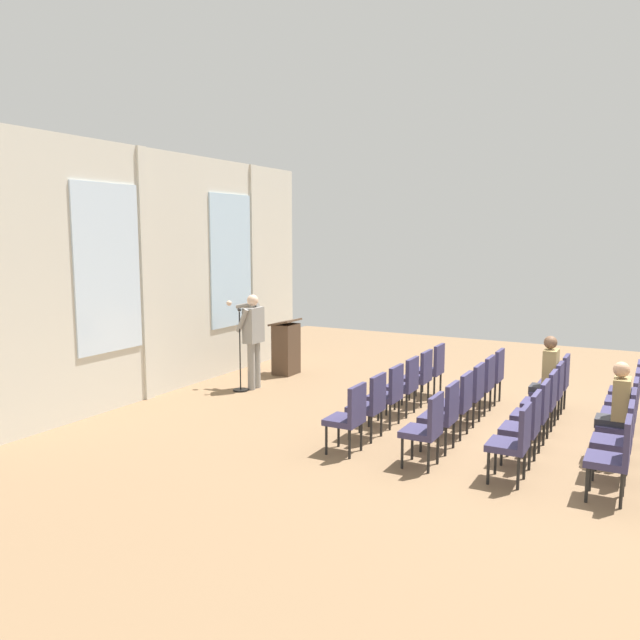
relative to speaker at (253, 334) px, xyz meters
name	(u,v)px	position (x,y,z in m)	size (l,w,h in m)	color
ground_plane	(526,439)	(-0.65, -5.10, -1.04)	(16.58, 16.58, 0.00)	#846647
rear_partition	(176,272)	(-0.62, 1.27, 1.16)	(8.32, 0.14, 4.36)	beige
speaker	(253,334)	(0.00, 0.00, 0.00)	(0.50, 0.69, 1.78)	gray
mic_stand	(240,373)	(-0.26, 0.11, -0.70)	(0.28, 0.28, 1.55)	black
lectern	(286,348)	(1.37, 0.11, -0.48)	(0.60, 0.48, 1.16)	#4C3828
chair_r0_c0	(349,414)	(-2.38, -3.14, -0.50)	(0.46, 0.44, 0.94)	black
chair_r0_c1	(371,402)	(-1.68, -3.14, -0.50)	(0.46, 0.44, 0.94)	black
chair_r0_c2	(389,392)	(-0.99, -3.14, -0.50)	(0.46, 0.44, 0.94)	black
chair_r0_c3	(405,382)	(-0.30, -3.14, -0.50)	(0.46, 0.44, 0.94)	black
chair_r0_c4	(420,374)	(0.39, -3.14, -0.50)	(0.46, 0.44, 0.94)	black
chair_r0_c5	(433,367)	(1.08, -3.14, -0.50)	(0.46, 0.44, 0.94)	black
chair_r1_c0	(427,426)	(-2.38, -4.21, -0.50)	(0.46, 0.44, 0.94)	black
chair_r1_c1	(444,412)	(-1.68, -4.21, -0.50)	(0.46, 0.44, 0.94)	black
chair_r1_c2	(458,400)	(-0.99, -4.21, -0.50)	(0.46, 0.44, 0.94)	black
chair_r1_c3	(471,390)	(-0.30, -4.21, -0.50)	(0.46, 0.44, 0.94)	black
chair_r1_c4	(483,381)	(0.39, -4.21, -0.50)	(0.46, 0.44, 0.94)	black
chair_r1_c5	(493,373)	(1.08, -4.21, -0.50)	(0.46, 0.44, 0.94)	black
chair_r2_c0	(514,439)	(-2.38, -5.27, -0.50)	(0.46, 0.44, 0.94)	black
chair_r2_c1	(526,423)	(-1.68, -5.27, -0.50)	(0.46, 0.44, 0.94)	black
chair_r2_c2	(536,410)	(-0.99, -5.27, -0.50)	(0.46, 0.44, 0.94)	black
chair_r2_c3	(544,398)	(-0.30, -5.27, -0.50)	(0.46, 0.44, 0.94)	black
chair_r2_c4	(552,388)	(0.39, -5.27, -0.50)	(0.46, 0.44, 0.94)	black
audience_r2_c4	(547,374)	(0.39, -5.19, -0.29)	(0.36, 0.39, 1.35)	#2D2D33
chair_r2_c5	(558,379)	(1.08, -5.27, -0.50)	(0.46, 0.44, 0.94)	black
chair_r3_c0	(615,454)	(-2.38, -6.33, -0.50)	(0.46, 0.44, 0.94)	black
chair_r3_c1	(619,436)	(-1.68, -6.33, -0.50)	(0.46, 0.44, 0.94)	black
chair_r3_c2	(622,421)	(-0.99, -6.33, -0.50)	(0.46, 0.44, 0.94)	black
audience_r3_c2	(616,406)	(-0.99, -6.25, -0.32)	(0.36, 0.39, 1.30)	#2D2D33
chair_r3_c3	(625,408)	(-0.30, -6.33, -0.50)	(0.46, 0.44, 0.94)	black
chair_r3_c4	(628,397)	(0.39, -6.33, -0.50)	(0.46, 0.44, 0.94)	black
chair_r3_c5	(630,387)	(1.08, -6.33, -0.50)	(0.46, 0.44, 0.94)	black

